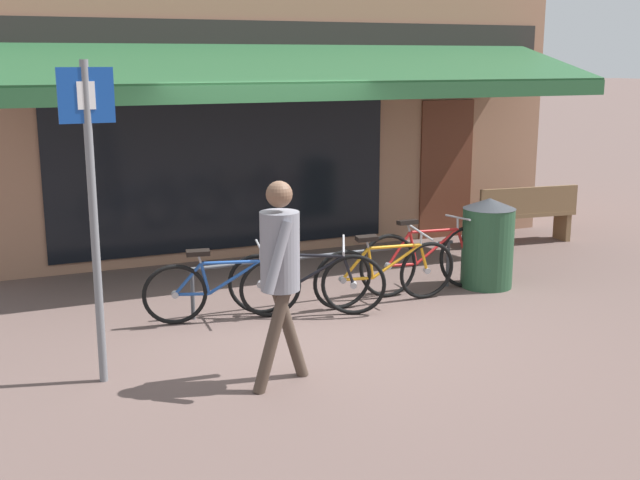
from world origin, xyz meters
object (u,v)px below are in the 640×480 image
object	(u,v)px
parking_sign	(92,193)
park_bench	(524,213)
bicycle_red	(428,259)
pedestrian_adult	(280,261)
bicycle_orange	(385,273)
litter_bin	(488,243)
bicycle_blue	(223,289)
bicycle_black	(306,282)

from	to	relation	value
parking_sign	park_bench	world-z (taller)	parking_sign
bicycle_red	park_bench	world-z (taller)	bicycle_red
pedestrian_adult	bicycle_orange	bearing A→B (deg)	38.93
litter_bin	parking_sign	size ratio (longest dim) A/B	0.40
bicycle_blue	park_bench	world-z (taller)	park_bench
bicycle_black	bicycle_orange	world-z (taller)	bicycle_black
bicycle_red	litter_bin	world-z (taller)	litter_bin
bicycle_black	park_bench	size ratio (longest dim) A/B	0.98
pedestrian_adult	parking_sign	distance (m)	1.63
bicycle_blue	pedestrian_adult	world-z (taller)	pedestrian_adult
bicycle_red	pedestrian_adult	world-z (taller)	pedestrian_adult
bicycle_orange	litter_bin	distance (m)	1.50
pedestrian_adult	litter_bin	bearing A→B (deg)	26.07
park_bench	bicycle_orange	bearing A→B (deg)	-144.28
bicycle_blue	bicycle_black	xyz separation A→B (m)	(0.88, -0.16, 0.01)
bicycle_blue	park_bench	size ratio (longest dim) A/B	1.02
pedestrian_adult	bicycle_blue	bearing A→B (deg)	86.85
pedestrian_adult	park_bench	bearing A→B (deg)	31.86
bicycle_orange	park_bench	world-z (taller)	park_bench
bicycle_orange	bicycle_blue	bearing A→B (deg)	176.78
bicycle_black	litter_bin	xyz separation A→B (m)	(2.44, 0.18, 0.17)
bicycle_red	park_bench	size ratio (longest dim) A/B	1.10
parking_sign	park_bench	size ratio (longest dim) A/B	1.65
bicycle_black	pedestrian_adult	size ratio (longest dim) A/B	0.91
bicycle_blue	bicycle_black	bearing A→B (deg)	-0.91
bicycle_black	pedestrian_adult	xyz separation A→B (m)	(-0.91, -1.62, 0.71)
bicycle_blue	bicycle_red	xyz separation A→B (m)	(2.55, 0.12, 0.04)
bicycle_black	pedestrian_adult	world-z (taller)	pedestrian_adult
pedestrian_adult	bicycle_red	bearing A→B (deg)	34.22
bicycle_blue	pedestrian_adult	distance (m)	1.92
bicycle_orange	bicycle_red	distance (m)	0.76
bicycle_black	bicycle_orange	xyz separation A→B (m)	(0.96, 0.01, -0.00)
park_bench	litter_bin	bearing A→B (deg)	-130.94
litter_bin	parking_sign	world-z (taller)	parking_sign
litter_bin	park_bench	world-z (taller)	litter_bin
bicycle_black	bicycle_red	size ratio (longest dim) A/B	0.89
bicycle_red	pedestrian_adult	distance (m)	3.28
bicycle_blue	litter_bin	xyz separation A→B (m)	(3.32, 0.02, 0.19)
pedestrian_adult	litter_bin	size ratio (longest dim) A/B	1.62
pedestrian_adult	park_bench	xyz separation A→B (m)	(5.20, 3.52, -0.62)
pedestrian_adult	litter_bin	xyz separation A→B (m)	(3.35, 1.80, -0.53)
pedestrian_adult	litter_bin	distance (m)	3.84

